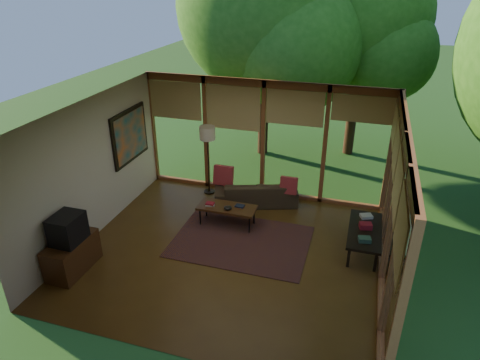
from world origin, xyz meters
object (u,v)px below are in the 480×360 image
(television, at_px, (67,229))
(coffee_table, at_px, (227,208))
(sofa, at_px, (256,192))
(floor_lamp, at_px, (207,137))
(side_console, at_px, (365,232))
(media_cabinet, at_px, (72,255))

(television, relative_size, coffee_table, 0.46)
(sofa, distance_m, coffee_table, 1.13)
(sofa, relative_size, coffee_table, 1.54)
(floor_lamp, distance_m, coffee_table, 1.83)
(television, bearing_deg, side_console, 23.32)
(coffee_table, bearing_deg, side_console, -2.36)
(sofa, xyz_separation_m, floor_lamp, (-1.19, 0.17, 1.14))
(floor_lamp, bearing_deg, television, -109.74)
(sofa, xyz_separation_m, side_console, (2.42, -1.19, 0.14))
(media_cabinet, bearing_deg, television, 0.00)
(television, bearing_deg, sofa, 53.44)
(sofa, distance_m, side_console, 2.70)
(side_console, bearing_deg, television, -156.68)
(coffee_table, bearing_deg, sofa, 73.14)
(floor_lamp, height_order, coffee_table, floor_lamp)
(media_cabinet, relative_size, floor_lamp, 0.61)
(media_cabinet, height_order, coffee_table, media_cabinet)
(television, distance_m, side_console, 5.30)
(television, bearing_deg, floor_lamp, 70.26)
(floor_lamp, bearing_deg, coffee_table, -55.11)
(media_cabinet, relative_size, side_console, 0.71)
(television, relative_size, floor_lamp, 0.33)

